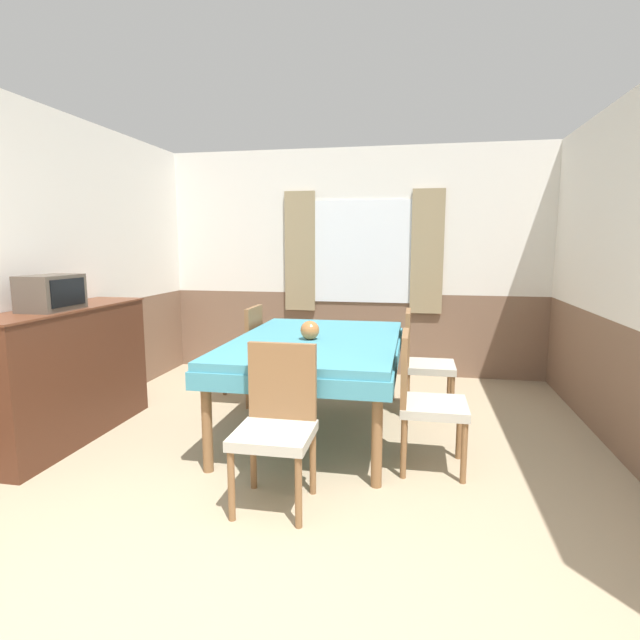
{
  "coord_description": "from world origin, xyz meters",
  "views": [
    {
      "loc": [
        0.72,
        -1.58,
        1.52
      ],
      "look_at": [
        -0.03,
        2.3,
        0.92
      ],
      "focal_mm": 28.0,
      "sensor_mm": 36.0,
      "label": 1
    }
  ],
  "objects_px": {
    "chair_left_far": "(242,351)",
    "vase": "(310,330)",
    "dining_table": "(317,350)",
    "tv": "(51,293)",
    "chair_right_near": "(423,396)",
    "chair_right_far": "(422,359)",
    "sideboard": "(66,373)",
    "chair_head_near": "(277,420)"
  },
  "relations": [
    {
      "from": "tv",
      "to": "dining_table",
      "type": "bearing_deg",
      "value": 20.68
    },
    {
      "from": "chair_right_near",
      "to": "vase",
      "type": "bearing_deg",
      "value": -119.39
    },
    {
      "from": "chair_right_far",
      "to": "sideboard",
      "type": "height_order",
      "value": "sideboard"
    },
    {
      "from": "chair_right_near",
      "to": "chair_head_near",
      "type": "relative_size",
      "value": 1.0
    },
    {
      "from": "dining_table",
      "to": "vase",
      "type": "bearing_deg",
      "value": -121.3
    },
    {
      "from": "chair_right_near",
      "to": "vase",
      "type": "distance_m",
      "value": 1.07
    },
    {
      "from": "chair_left_far",
      "to": "chair_head_near",
      "type": "bearing_deg",
      "value": -154.26
    },
    {
      "from": "tv",
      "to": "vase",
      "type": "height_order",
      "value": "tv"
    },
    {
      "from": "chair_head_near",
      "to": "sideboard",
      "type": "height_order",
      "value": "sideboard"
    },
    {
      "from": "chair_head_near",
      "to": "tv",
      "type": "bearing_deg",
      "value": -15.07
    },
    {
      "from": "chair_left_far",
      "to": "tv",
      "type": "height_order",
      "value": "tv"
    },
    {
      "from": "vase",
      "to": "chair_head_near",
      "type": "bearing_deg",
      "value": -87.91
    },
    {
      "from": "chair_right_near",
      "to": "sideboard",
      "type": "bearing_deg",
      "value": -90.34
    },
    {
      "from": "dining_table",
      "to": "chair_head_near",
      "type": "distance_m",
      "value": 1.2
    },
    {
      "from": "sideboard",
      "to": "tv",
      "type": "distance_m",
      "value": 0.66
    },
    {
      "from": "chair_right_far",
      "to": "vase",
      "type": "distance_m",
      "value": 1.14
    },
    {
      "from": "sideboard",
      "to": "vase",
      "type": "xyz_separation_m",
      "value": [
        1.84,
        0.48,
        0.31
      ]
    },
    {
      "from": "chair_right_near",
      "to": "sideboard",
      "type": "xyz_separation_m",
      "value": [
        -2.73,
        0.02,
        0.02
      ]
    },
    {
      "from": "chair_left_far",
      "to": "vase",
      "type": "distance_m",
      "value": 1.08
    },
    {
      "from": "chair_head_near",
      "to": "vase",
      "type": "bearing_deg",
      "value": -87.91
    },
    {
      "from": "chair_right_far",
      "to": "tv",
      "type": "distance_m",
      "value": 3.04
    },
    {
      "from": "chair_head_near",
      "to": "chair_right_near",
      "type": "bearing_deg",
      "value": -143.7
    },
    {
      "from": "vase",
      "to": "chair_right_near",
      "type": "bearing_deg",
      "value": -29.39
    },
    {
      "from": "chair_right_near",
      "to": "sideboard",
      "type": "distance_m",
      "value": 2.73
    },
    {
      "from": "chair_head_near",
      "to": "sideboard",
      "type": "relative_size",
      "value": 0.59
    },
    {
      "from": "vase",
      "to": "sideboard",
      "type": "bearing_deg",
      "value": -165.26
    },
    {
      "from": "dining_table",
      "to": "chair_left_far",
      "type": "xyz_separation_m",
      "value": [
        -0.85,
        0.57,
        -0.16
      ]
    },
    {
      "from": "dining_table",
      "to": "tv",
      "type": "xyz_separation_m",
      "value": [
        -1.84,
        -0.69,
        0.5
      ]
    },
    {
      "from": "tv",
      "to": "vase",
      "type": "relative_size",
      "value": 2.86
    },
    {
      "from": "chair_head_near",
      "to": "chair_left_far",
      "type": "relative_size",
      "value": 1.0
    },
    {
      "from": "dining_table",
      "to": "chair_right_far",
      "type": "relative_size",
      "value": 2.15
    },
    {
      "from": "dining_table",
      "to": "chair_head_near",
      "type": "xyz_separation_m",
      "value": [
        0.0,
        -1.19,
        -0.16
      ]
    },
    {
      "from": "tv",
      "to": "vase",
      "type": "distance_m",
      "value": 1.93
    },
    {
      "from": "chair_right_near",
      "to": "chair_left_far",
      "type": "xyz_separation_m",
      "value": [
        -1.7,
        1.14,
        0.0
      ]
    },
    {
      "from": "dining_table",
      "to": "chair_head_near",
      "type": "bearing_deg",
      "value": -90.0
    },
    {
      "from": "dining_table",
      "to": "vase",
      "type": "distance_m",
      "value": 0.19
    },
    {
      "from": "chair_left_far",
      "to": "vase",
      "type": "height_order",
      "value": "chair_left_far"
    },
    {
      "from": "dining_table",
      "to": "tv",
      "type": "bearing_deg",
      "value": -159.32
    },
    {
      "from": "chair_right_near",
      "to": "tv",
      "type": "height_order",
      "value": "tv"
    },
    {
      "from": "dining_table",
      "to": "chair_right_far",
      "type": "xyz_separation_m",
      "value": [
        0.85,
        0.57,
        -0.16
      ]
    },
    {
      "from": "chair_head_near",
      "to": "tv",
      "type": "relative_size",
      "value": 2.16
    },
    {
      "from": "chair_right_near",
      "to": "vase",
      "type": "height_order",
      "value": "chair_right_near"
    }
  ]
}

